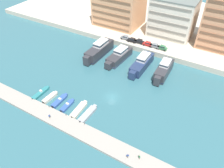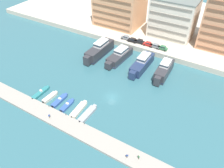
% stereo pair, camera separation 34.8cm
% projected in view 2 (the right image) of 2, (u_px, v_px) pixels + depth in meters
% --- Properties ---
extents(ground_plane, '(400.00, 400.00, 0.00)m').
position_uv_depth(ground_plane, '(112.00, 97.00, 72.66)').
color(ground_plane, '#336670').
extents(quay_promenade, '(180.00, 70.00, 2.30)m').
position_uv_depth(quay_promenade, '(175.00, 22.00, 115.19)').
color(quay_promenade, beige).
rests_on(quay_promenade, ground).
extents(pier_dock, '(120.00, 5.21, 0.74)m').
position_uv_depth(pier_dock, '(81.00, 131.00, 61.22)').
color(pier_dock, '#9E998E').
rests_on(pier_dock, ground).
extents(yacht_charcoal_far_left, '(4.67, 18.82, 7.73)m').
position_uv_depth(yacht_charcoal_far_left, '(99.00, 50.00, 91.01)').
color(yacht_charcoal_far_left, '#333338').
rests_on(yacht_charcoal_far_left, ground).
extents(yacht_charcoal_left, '(5.42, 16.74, 6.71)m').
position_uv_depth(yacht_charcoal_left, '(119.00, 56.00, 88.41)').
color(yacht_charcoal_left, '#333338').
rests_on(yacht_charcoal_left, ground).
extents(yacht_navy_mid_left, '(4.30, 17.48, 6.86)m').
position_uv_depth(yacht_navy_mid_left, '(142.00, 64.00, 84.06)').
color(yacht_navy_mid_left, navy).
rests_on(yacht_navy_mid_left, ground).
extents(yacht_charcoal_center_left, '(4.46, 15.42, 7.19)m').
position_uv_depth(yacht_charcoal_center_left, '(164.00, 70.00, 80.44)').
color(yacht_charcoal_center_left, '#333338').
rests_on(yacht_charcoal_center_left, ground).
extents(motorboat_teal_far_left, '(1.69, 7.69, 1.46)m').
position_uv_depth(motorboat_teal_far_left, '(41.00, 93.00, 73.51)').
color(motorboat_teal_far_left, teal).
rests_on(motorboat_teal_far_left, ground).
extents(motorboat_cream_left, '(1.88, 6.34, 1.03)m').
position_uv_depth(motorboat_cream_left, '(50.00, 97.00, 71.73)').
color(motorboat_cream_left, beige).
rests_on(motorboat_cream_left, ground).
extents(motorboat_blue_mid_left, '(1.88, 7.23, 1.22)m').
position_uv_depth(motorboat_blue_mid_left, '(60.00, 100.00, 70.70)').
color(motorboat_blue_mid_left, '#33569E').
rests_on(motorboat_blue_mid_left, ground).
extents(motorboat_blue_center_left, '(1.86, 6.36, 1.22)m').
position_uv_depth(motorboat_blue_center_left, '(67.00, 105.00, 69.01)').
color(motorboat_blue_center_left, '#33569E').
rests_on(motorboat_blue_center_left, ground).
extents(motorboat_cream_center, '(2.45, 8.03, 0.98)m').
position_uv_depth(motorboat_cream_center, '(79.00, 109.00, 67.54)').
color(motorboat_cream_center, beige).
rests_on(motorboat_cream_center, ground).
extents(motorboat_grey_center_right, '(2.15, 8.22, 1.58)m').
position_uv_depth(motorboat_grey_center_right, '(88.00, 114.00, 66.09)').
color(motorboat_grey_center_right, '#9EA3A8').
rests_on(motorboat_grey_center_right, ground).
extents(car_grey_far_left, '(4.11, 1.95, 1.80)m').
position_uv_depth(car_grey_far_left, '(126.00, 37.00, 97.86)').
color(car_grey_far_left, slate).
rests_on(car_grey_far_left, quay_promenade).
extents(car_black_left, '(4.11, 1.94, 1.80)m').
position_uv_depth(car_black_left, '(133.00, 40.00, 96.03)').
color(car_black_left, black).
rests_on(car_black_left, quay_promenade).
extents(car_black_mid_left, '(4.16, 2.05, 1.80)m').
position_uv_depth(car_black_mid_left, '(140.00, 41.00, 95.14)').
color(car_black_mid_left, black).
rests_on(car_black_mid_left, quay_promenade).
extents(car_red_center_left, '(4.13, 1.99, 1.80)m').
position_uv_depth(car_red_center_left, '(148.00, 44.00, 93.45)').
color(car_red_center_left, red).
rests_on(car_red_center_left, quay_promenade).
extents(car_grey_center, '(4.11, 1.94, 1.80)m').
position_uv_depth(car_grey_center, '(155.00, 46.00, 92.17)').
color(car_grey_center, slate).
rests_on(car_grey_center, quay_promenade).
extents(car_green_center_right, '(4.13, 1.99, 1.80)m').
position_uv_depth(car_green_center_right, '(163.00, 48.00, 90.92)').
color(car_green_center_right, '#2D6642').
rests_on(car_green_center_right, quay_promenade).
extents(apartment_block_far_left, '(22.33, 17.17, 24.33)m').
position_uv_depth(apartment_block_far_left, '(120.00, 1.00, 104.36)').
color(apartment_block_far_left, tan).
rests_on(apartment_block_far_left, quay_promenade).
extents(apartment_block_left, '(19.17, 14.76, 19.27)m').
position_uv_depth(apartment_block_left, '(174.00, 17.00, 96.39)').
color(apartment_block_left, silver).
rests_on(apartment_block_left, quay_promenade).
extents(pedestrian_near_edge, '(0.24, 0.64, 1.64)m').
position_uv_depth(pedestrian_near_edge, '(49.00, 116.00, 63.94)').
color(pedestrian_near_edge, '#7A6B56').
rests_on(pedestrian_near_edge, pier_dock).
extents(pedestrian_mid_deck, '(0.50, 0.46, 1.62)m').
position_uv_depth(pedestrian_mid_deck, '(139.00, 157.00, 53.56)').
color(pedestrian_mid_deck, '#7A6B56').
rests_on(pedestrian_mid_deck, pier_dock).
extents(pedestrian_far_side, '(0.55, 0.38, 1.56)m').
position_uv_depth(pedestrian_far_side, '(127.00, 156.00, 53.85)').
color(pedestrian_far_side, '#7A6B56').
rests_on(pedestrian_far_side, pier_dock).
extents(bollard_west, '(0.20, 0.20, 0.61)m').
position_uv_depth(bollard_west, '(49.00, 106.00, 67.89)').
color(bollard_west, '#2D2D33').
rests_on(bollard_west, pier_dock).
extents(bollard_west_mid, '(0.20, 0.20, 0.61)m').
position_uv_depth(bollard_west_mid, '(66.00, 114.00, 65.21)').
color(bollard_west_mid, '#2D2D33').
rests_on(bollard_west_mid, pier_dock).
extents(bollard_east_mid, '(0.20, 0.20, 0.61)m').
position_uv_depth(bollard_east_mid, '(84.00, 123.00, 62.53)').
color(bollard_east_mid, '#2D2D33').
rests_on(bollard_east_mid, pier_dock).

